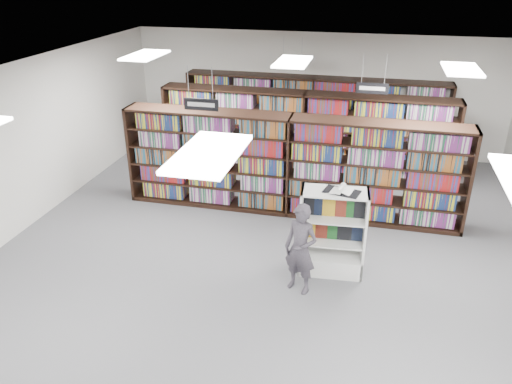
% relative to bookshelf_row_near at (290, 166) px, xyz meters
% --- Properties ---
extents(floor, '(12.00, 12.00, 0.00)m').
position_rel_bookshelf_row_near_xyz_m(floor, '(0.00, -2.00, -1.05)').
color(floor, '#56565B').
rests_on(floor, ground).
extents(ceiling, '(10.00, 12.00, 0.10)m').
position_rel_bookshelf_row_near_xyz_m(ceiling, '(0.00, -2.00, 2.15)').
color(ceiling, silver).
rests_on(ceiling, wall_back).
extents(wall_back, '(10.00, 0.10, 3.20)m').
position_rel_bookshelf_row_near_xyz_m(wall_back, '(0.00, 4.00, 0.55)').
color(wall_back, white).
rests_on(wall_back, ground).
extents(wall_left, '(0.10, 12.00, 3.20)m').
position_rel_bookshelf_row_near_xyz_m(wall_left, '(-5.00, -2.00, 0.55)').
color(wall_left, white).
rests_on(wall_left, ground).
extents(bookshelf_row_near, '(7.00, 0.60, 2.10)m').
position_rel_bookshelf_row_near_xyz_m(bookshelf_row_near, '(0.00, 0.00, 0.00)').
color(bookshelf_row_near, black).
rests_on(bookshelf_row_near, floor).
extents(bookshelf_row_mid, '(7.00, 0.60, 2.10)m').
position_rel_bookshelf_row_near_xyz_m(bookshelf_row_mid, '(0.00, 2.00, 0.00)').
color(bookshelf_row_mid, black).
rests_on(bookshelf_row_mid, floor).
extents(bookshelf_row_far, '(7.00, 0.60, 2.10)m').
position_rel_bookshelf_row_near_xyz_m(bookshelf_row_far, '(0.00, 3.70, 0.00)').
color(bookshelf_row_far, black).
rests_on(bookshelf_row_far, floor).
extents(aisle_sign_left, '(0.65, 0.02, 0.80)m').
position_rel_bookshelf_row_near_xyz_m(aisle_sign_left, '(-1.50, -1.00, 1.48)').
color(aisle_sign_left, '#B2B2B7').
rests_on(aisle_sign_left, ceiling).
extents(aisle_sign_right, '(0.65, 0.02, 0.80)m').
position_rel_bookshelf_row_near_xyz_m(aisle_sign_right, '(1.50, 1.00, 1.48)').
color(aisle_sign_right, '#B2B2B7').
rests_on(aisle_sign_right, ceiling).
extents(aisle_sign_center, '(0.65, 0.02, 0.80)m').
position_rel_bookshelf_row_near_xyz_m(aisle_sign_center, '(-0.50, 3.00, 1.48)').
color(aisle_sign_center, '#B2B2B7').
rests_on(aisle_sign_center, ceiling).
extents(troffer_front_center, '(0.60, 1.20, 0.04)m').
position_rel_bookshelf_row_near_xyz_m(troffer_front_center, '(0.00, -5.00, 2.11)').
color(troffer_front_center, white).
rests_on(troffer_front_center, ceiling).
extents(troffer_back_left, '(0.60, 1.20, 0.04)m').
position_rel_bookshelf_row_near_xyz_m(troffer_back_left, '(-3.00, 0.00, 2.11)').
color(troffer_back_left, white).
rests_on(troffer_back_left, ceiling).
extents(troffer_back_center, '(0.60, 1.20, 0.04)m').
position_rel_bookshelf_row_near_xyz_m(troffer_back_center, '(0.00, 0.00, 2.11)').
color(troffer_back_center, white).
rests_on(troffer_back_center, ceiling).
extents(troffer_back_right, '(0.60, 1.20, 0.04)m').
position_rel_bookshelf_row_near_xyz_m(troffer_back_right, '(3.00, 0.00, 2.11)').
color(troffer_back_right, white).
rests_on(troffer_back_right, ceiling).
extents(endcap_display, '(1.13, 0.63, 1.53)m').
position_rel_bookshelf_row_near_xyz_m(endcap_display, '(1.09, -2.01, -0.54)').
color(endcap_display, white).
rests_on(endcap_display, floor).
extents(open_book, '(0.63, 0.45, 0.13)m').
position_rel_bookshelf_row_near_xyz_m(open_book, '(1.19, -2.07, 0.51)').
color(open_book, black).
rests_on(open_book, endcap_display).
extents(shopper, '(0.65, 0.54, 1.52)m').
position_rel_bookshelf_row_near_xyz_m(shopper, '(0.66, -2.70, -0.29)').
color(shopper, '#48434D').
rests_on(shopper, floor).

